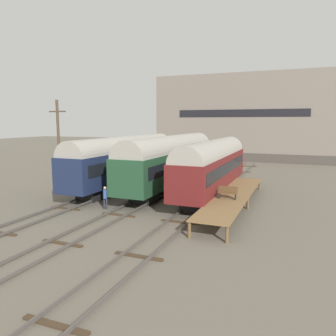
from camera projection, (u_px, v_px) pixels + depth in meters
name	position (u px, v px, depth m)	size (l,w,h in m)	color
ground_plane	(138.00, 206.00, 26.25)	(200.00, 200.00, 0.00)	#60594C
track_left	(89.00, 199.00, 27.97)	(2.60, 60.00, 0.26)	#4C4742
track_middle	(137.00, 204.00, 26.23)	(2.60, 60.00, 0.26)	#4C4742
track_right	(193.00, 210.00, 24.50)	(2.60, 60.00, 0.26)	#4C4742
train_car_green	(171.00, 159.00, 32.69)	(3.12, 18.92, 5.35)	black
train_car_navy	(126.00, 158.00, 33.63)	(2.90, 18.52, 5.22)	black
train_car_maroon	(213.00, 164.00, 29.27)	(2.86, 15.95, 5.08)	black
station_platform	(234.00, 195.00, 25.58)	(2.49, 15.86, 1.06)	brown
bench	(228.00, 192.00, 24.06)	(1.40, 0.40, 0.91)	brown
person_worker	(105.00, 196.00, 25.06)	(0.32, 0.32, 1.78)	#282833
utility_pole	(59.00, 146.00, 29.97)	(1.80, 0.24, 8.64)	#473828
warehouse_building	(246.00, 118.00, 60.43)	(30.70, 12.95, 14.79)	#46403A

